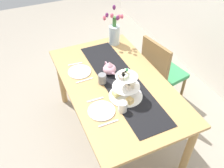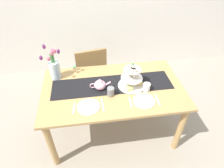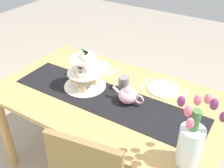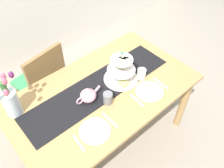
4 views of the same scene
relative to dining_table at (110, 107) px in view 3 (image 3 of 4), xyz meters
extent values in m
plane|color=gray|center=(0.00, 0.00, -0.64)|extent=(8.00, 8.00, 0.00)
cube|color=tan|center=(0.00, 0.00, 0.09)|extent=(1.58, 0.92, 0.03)
cylinder|color=tan|center=(-0.72, -0.39, -0.28)|extent=(0.07, 0.07, 0.72)
cylinder|color=tan|center=(0.72, -0.39, -0.28)|extent=(0.07, 0.07, 0.72)
cylinder|color=tan|center=(0.72, 0.39, -0.28)|extent=(0.07, 0.07, 0.72)
cube|color=black|center=(0.00, 0.05, 0.11)|extent=(1.36, 0.34, 0.00)
cylinder|color=beige|center=(0.21, 0.00, 0.25)|extent=(0.01, 0.01, 0.28)
cylinder|color=white|center=(0.21, 0.00, 0.11)|extent=(0.30, 0.30, 0.01)
cylinder|color=white|center=(0.21, 0.00, 0.22)|extent=(0.24, 0.24, 0.01)
cylinder|color=white|center=(0.21, 0.00, 0.33)|extent=(0.19, 0.19, 0.01)
cube|color=#EBC579|center=(0.30, -0.01, 0.14)|extent=(0.07, 0.06, 0.05)
cube|color=beige|center=(0.18, 0.07, 0.14)|extent=(0.07, 0.08, 0.05)
cube|color=#E4D67D|center=(0.17, -0.07, 0.14)|extent=(0.07, 0.08, 0.04)
cube|color=#F2E1CA|center=(0.25, 0.00, 0.24)|extent=(0.06, 0.04, 0.03)
cube|color=beige|center=(0.24, 0.03, 0.24)|extent=(0.06, 0.07, 0.03)
cube|color=#F1E4C5|center=(0.21, 0.04, 0.24)|extent=(0.04, 0.06, 0.03)
cube|color=beige|center=(0.18, 0.06, 0.24)|extent=(0.06, 0.07, 0.03)
cube|color=beige|center=(0.18, 0.01, 0.35)|extent=(0.07, 0.06, 0.03)
cube|color=beige|center=(0.18, -0.02, 0.35)|extent=(0.06, 0.05, 0.03)
cube|color=beige|center=(0.19, -0.04, 0.35)|extent=(0.06, 0.07, 0.03)
cube|color=#F3DEC9|center=(0.22, -0.05, 0.35)|extent=(0.06, 0.07, 0.03)
cube|color=beige|center=(0.23, -0.02, 0.35)|extent=(0.06, 0.07, 0.03)
sphere|color=#389356|center=(0.21, 0.00, 0.40)|extent=(0.02, 0.02, 0.02)
ellipsoid|color=#E5A8BC|center=(-0.15, 0.00, 0.16)|extent=(0.13, 0.13, 0.10)
cone|color=#E5A8BC|center=(-0.15, 0.00, 0.23)|extent=(0.06, 0.06, 0.04)
cylinder|color=#E5A8BC|center=(-0.06, 0.00, 0.17)|extent=(0.07, 0.02, 0.06)
torus|color=#E5A8BC|center=(-0.23, 0.00, 0.16)|extent=(0.07, 0.01, 0.07)
cylinder|color=silver|center=(-0.64, 0.28, 0.22)|extent=(0.12, 0.12, 0.22)
cylinder|color=#3D7538|center=(-0.64, 0.28, 0.38)|extent=(0.04, 0.04, 0.12)
ellipsoid|color=#6B2860|center=(-0.56, 0.28, 0.46)|extent=(0.04, 0.04, 0.06)
ellipsoid|color=#E5607A|center=(-0.61, 0.31, 0.44)|extent=(0.04, 0.04, 0.06)
ellipsoid|color=#E5607A|center=(-0.64, 0.37, 0.43)|extent=(0.04, 0.04, 0.06)
ellipsoid|color=#6B2860|center=(-0.70, 0.30, 0.51)|extent=(0.04, 0.04, 0.06)
ellipsoid|color=#6B2860|center=(-0.75, 0.24, 0.42)|extent=(0.04, 0.04, 0.06)
ellipsoid|color=#E5607A|center=(-0.66, 0.17, 0.44)|extent=(0.04, 0.04, 0.06)
ellipsoid|color=#E5607A|center=(-0.63, 0.24, 0.47)|extent=(0.04, 0.04, 0.06)
cylinder|color=white|center=(-0.29, -0.26, 0.11)|extent=(0.23, 0.23, 0.01)
cube|color=silver|center=(-0.43, -0.26, 0.11)|extent=(0.03, 0.15, 0.01)
cube|color=silver|center=(-0.14, -0.26, 0.11)|extent=(0.02, 0.17, 0.01)
cylinder|color=white|center=(0.29, -0.26, 0.11)|extent=(0.23, 0.23, 0.01)
cube|color=silver|center=(0.14, -0.26, 0.11)|extent=(0.02, 0.15, 0.01)
cube|color=silver|center=(0.43, -0.26, 0.11)|extent=(0.01, 0.17, 0.01)
cylinder|color=slate|center=(-0.04, -0.12, 0.16)|extent=(0.08, 0.08, 0.09)
cylinder|color=white|center=(0.36, -0.10, 0.15)|extent=(0.08, 0.08, 0.09)
camera|label=1|loc=(1.57, -0.74, 1.59)|focal=38.59mm
camera|label=2|loc=(-0.25, -1.62, 1.53)|focal=30.93mm
camera|label=3|loc=(-0.81, 1.28, 1.20)|focal=43.38mm
camera|label=4|loc=(-0.81, -1.04, 1.60)|focal=38.23mm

